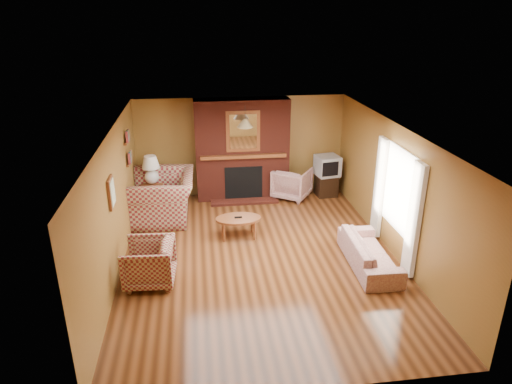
{
  "coord_description": "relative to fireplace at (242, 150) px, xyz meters",
  "views": [
    {
      "loc": [
        -1.06,
        -7.36,
        4.3
      ],
      "look_at": [
        0.01,
        0.6,
        1.07
      ],
      "focal_mm": 32.0,
      "sensor_mm": 36.0,
      "label": 1
    }
  ],
  "objects": [
    {
      "name": "floral_sofa",
      "position": [
        1.9,
        -3.53,
        -0.93
      ],
      "size": [
        0.74,
        1.78,
        0.51
      ],
      "primitive_type": "imported",
      "rotation": [
        0.0,
        0.0,
        1.54
      ],
      "color": "#C4AE98",
      "rests_on": "floor"
    },
    {
      "name": "wall_front",
      "position": [
        0.0,
        -6.23,
        0.02
      ],
      "size": [
        6.5,
        0.0,
        6.5
      ],
      "primitive_type": "plane",
      "rotation": [
        -1.57,
        0.0,
        0.0
      ],
      "color": "olive",
      "rests_on": "floor"
    },
    {
      "name": "ceiling",
      "position": [
        0.0,
        -2.98,
        1.22
      ],
      "size": [
        6.5,
        6.5,
        0.0
      ],
      "primitive_type": "plane",
      "rotation": [
        3.14,
        0.0,
        0.0
      ],
      "color": "silver",
      "rests_on": "wall_back"
    },
    {
      "name": "table_lamp",
      "position": [
        -2.1,
        -0.53,
        -0.17
      ],
      "size": [
        0.39,
        0.39,
        0.65
      ],
      "color": "white",
      "rests_on": "side_table"
    },
    {
      "name": "botanical_print",
      "position": [
        -2.47,
        -3.28,
        0.37
      ],
      "size": [
        0.05,
        0.4,
        0.5
      ],
      "color": "brown",
      "rests_on": "wall_left"
    },
    {
      "name": "crt_tv",
      "position": [
        2.05,
        -0.19,
        -0.41
      ],
      "size": [
        0.61,
        0.6,
        0.49
      ],
      "color": "#9FA2A6",
      "rests_on": "tv_stand"
    },
    {
      "name": "pendant_light",
      "position": [
        0.0,
        -0.68,
        0.82
      ],
      "size": [
        0.36,
        0.36,
        0.48
      ],
      "color": "black",
      "rests_on": "ceiling"
    },
    {
      "name": "coffee_table",
      "position": [
        -0.31,
        -2.12,
        -0.81
      ],
      "size": [
        0.91,
        0.56,
        0.44
      ],
      "color": "brown",
      "rests_on": "floor"
    },
    {
      "name": "wall_right",
      "position": [
        2.5,
        -2.98,
        0.02
      ],
      "size": [
        0.0,
        6.5,
        6.5
      ],
      "primitive_type": "plane",
      "rotation": [
        1.57,
        0.0,
        -1.57
      ],
      "color": "olive",
      "rests_on": "floor"
    },
    {
      "name": "floor",
      "position": [
        0.0,
        -2.98,
        -1.18
      ],
      "size": [
        6.5,
        6.5,
        0.0
      ],
      "primitive_type": "plane",
      "color": "#3F200D",
      "rests_on": "ground"
    },
    {
      "name": "wall_back",
      "position": [
        0.0,
        0.27,
        0.02
      ],
      "size": [
        6.5,
        0.0,
        6.5
      ],
      "primitive_type": "plane",
      "rotation": [
        1.57,
        0.0,
        0.0
      ],
      "color": "olive",
      "rests_on": "floor"
    },
    {
      "name": "floral_armchair",
      "position": [
        1.18,
        -0.21,
        -0.81
      ],
      "size": [
        1.12,
        1.13,
        0.75
      ],
      "primitive_type": "imported",
      "rotation": [
        0.0,
        0.0,
        2.55
      ],
      "color": "#C4AE98",
      "rests_on": "floor"
    },
    {
      "name": "wall_left",
      "position": [
        -2.5,
        -2.98,
        0.02
      ],
      "size": [
        0.0,
        6.5,
        6.5
      ],
      "primitive_type": "plane",
      "rotation": [
        1.57,
        0.0,
        1.57
      ],
      "color": "olive",
      "rests_on": "floor"
    },
    {
      "name": "window_right",
      "position": [
        2.45,
        -3.18,
        -0.06
      ],
      "size": [
        0.1,
        1.85,
        2.0
      ],
      "color": "beige",
      "rests_on": "wall_right"
    },
    {
      "name": "side_table",
      "position": [
        -2.1,
        -0.53,
        -0.86
      ],
      "size": [
        0.5,
        0.5,
        0.65
      ],
      "primitive_type": "cube",
      "rotation": [
        0.0,
        0.0,
        -0.03
      ],
      "color": "brown",
      "rests_on": "floor"
    },
    {
      "name": "tv_stand",
      "position": [
        2.05,
        -0.18,
        -0.92
      ],
      "size": [
        0.52,
        0.48,
        0.53
      ],
      "primitive_type": "cube",
      "rotation": [
        0.0,
        0.0,
        0.08
      ],
      "color": "black",
      "rests_on": "floor"
    },
    {
      "name": "fireplace",
      "position": [
        0.0,
        0.0,
        0.0
      ],
      "size": [
        2.2,
        0.82,
        2.4
      ],
      "color": "#531B12",
      "rests_on": "floor"
    },
    {
      "name": "bookshelf",
      "position": [
        -2.44,
        -1.08,
        0.48
      ],
      "size": [
        0.09,
        0.55,
        0.71
      ],
      "color": "brown",
      "rests_on": "wall_left"
    },
    {
      "name": "plaid_loveseat",
      "position": [
        -1.85,
        -0.98,
        -0.68
      ],
      "size": [
        1.38,
        1.57,
        1.0
      ],
      "primitive_type": "imported",
      "rotation": [
        0.0,
        0.0,
        -1.59
      ],
      "color": "maroon",
      "rests_on": "floor"
    },
    {
      "name": "plaid_armchair",
      "position": [
        -1.95,
        -3.58,
        -0.81
      ],
      "size": [
        0.88,
        0.86,
        0.75
      ],
      "primitive_type": "imported",
      "rotation": [
        0.0,
        0.0,
        -1.64
      ],
      "color": "maroon",
      "rests_on": "floor"
    }
  ]
}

